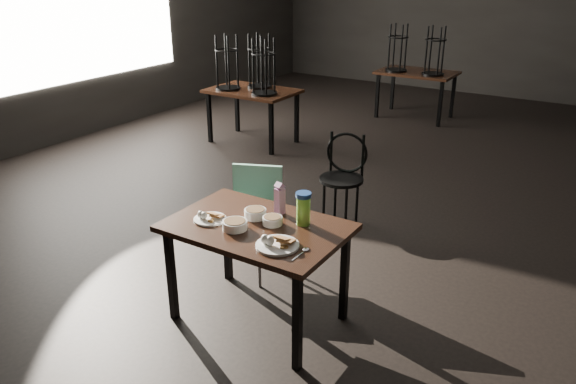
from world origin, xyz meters
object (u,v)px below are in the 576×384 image
Objects in this scene: water_bottle at (303,208)px; school_chair at (255,210)px; juice_carton at (280,199)px; main_table at (257,235)px; bentwood_chair at (343,172)px.

water_bottle reaches higher than school_chair.
water_bottle is at bearing -15.01° from juice_carton.
school_chair is (-0.46, 0.34, -0.33)m from juice_carton.
main_table is at bearing -97.43° from juice_carton.
water_bottle is at bearing -53.17° from school_chair.
water_bottle is (0.23, -0.06, 0.01)m from juice_carton.
juice_carton is 1.02× the size of water_bottle.
main_table is 0.74m from school_chair.
bentwood_chair is (-0.23, 1.77, -0.15)m from main_table.
juice_carton reaches higher than water_bottle.
main_table is 1.79m from bentwood_chair.
water_bottle reaches higher than main_table.
main_table is at bearing -145.52° from water_bottle.
bentwood_chair is at bearing 99.75° from juice_carton.
juice_carton is at bearing 164.99° from water_bottle.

